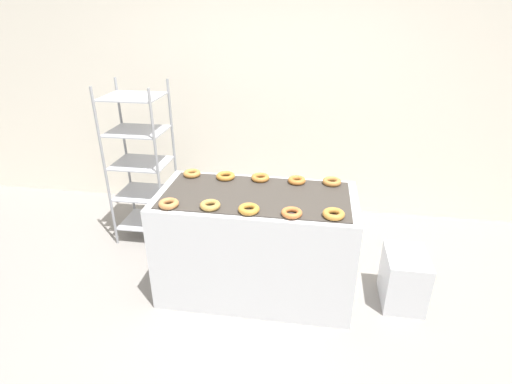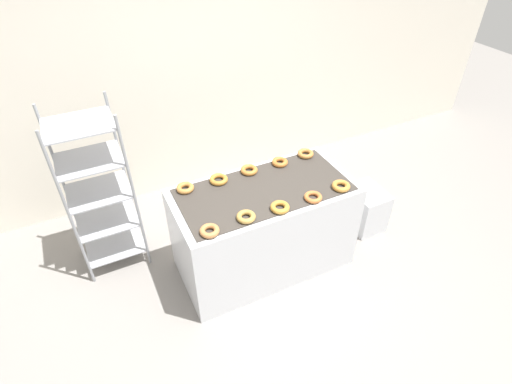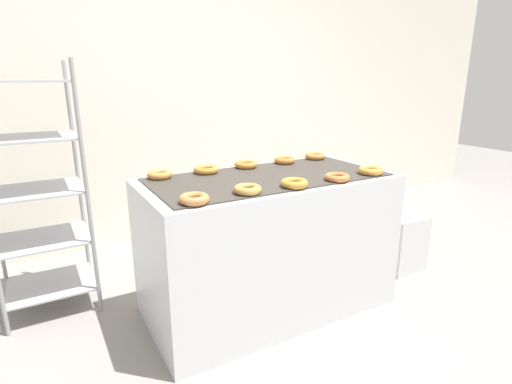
% 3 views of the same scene
% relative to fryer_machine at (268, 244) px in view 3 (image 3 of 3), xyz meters
% --- Properties ---
extents(ground_plane, '(14.00, 14.00, 0.00)m').
position_rel_fryer_machine_xyz_m(ground_plane, '(-0.00, -0.62, -0.42)').
color(ground_plane, gray).
extents(wall_back, '(8.00, 0.05, 2.80)m').
position_rel_fryer_machine_xyz_m(wall_back, '(-0.00, 1.51, 0.98)').
color(wall_back, silver).
rests_on(wall_back, ground_plane).
extents(fryer_machine, '(1.47, 0.73, 0.85)m').
position_rel_fryer_machine_xyz_m(fryer_machine, '(0.00, 0.00, 0.00)').
color(fryer_machine, silver).
rests_on(fryer_machine, ground_plane).
extents(baking_rack_cart, '(0.52, 0.45, 1.50)m').
position_rel_fryer_machine_xyz_m(baking_rack_cart, '(-1.19, 0.67, 0.34)').
color(baking_rack_cart, gray).
rests_on(baking_rack_cart, ground_plane).
extents(glaze_bin, '(0.31, 0.40, 0.42)m').
position_rel_fryer_machine_xyz_m(glaze_bin, '(1.14, 0.02, -0.21)').
color(glaze_bin, silver).
rests_on(glaze_bin, ground_plane).
extents(donut_near_leftmost, '(0.14, 0.14, 0.04)m').
position_rel_fryer_machine_xyz_m(donut_near_leftmost, '(-0.57, -0.27, 0.45)').
color(donut_near_leftmost, '#B2743F').
rests_on(donut_near_leftmost, fryer_machine).
extents(donut_near_left, '(0.14, 0.14, 0.04)m').
position_rel_fryer_machine_xyz_m(donut_near_left, '(-0.28, -0.25, 0.45)').
color(donut_near_left, '#A8803E').
rests_on(donut_near_left, fryer_machine).
extents(donut_near_center, '(0.15, 0.15, 0.04)m').
position_rel_fryer_machine_xyz_m(donut_near_center, '(-0.01, -0.27, 0.45)').
color(donut_near_center, '#B67D2F').
rests_on(donut_near_center, fryer_machine).
extents(donut_near_right, '(0.14, 0.14, 0.04)m').
position_rel_fryer_machine_xyz_m(donut_near_right, '(0.28, -0.27, 0.44)').
color(donut_near_right, '#BD6933').
rests_on(donut_near_right, fryer_machine).
extents(donut_near_rightmost, '(0.15, 0.15, 0.04)m').
position_rel_fryer_machine_xyz_m(donut_near_rightmost, '(0.55, -0.25, 0.45)').
color(donut_near_rightmost, '#B77C33').
rests_on(donut_near_rightmost, fryer_machine).
extents(donut_far_leftmost, '(0.14, 0.14, 0.04)m').
position_rel_fryer_machine_xyz_m(donut_far_leftmost, '(-0.57, 0.27, 0.45)').
color(donut_far_leftmost, '#B27738').
rests_on(donut_far_leftmost, fryer_machine).
extents(donut_far_left, '(0.15, 0.15, 0.04)m').
position_rel_fryer_machine_xyz_m(donut_far_left, '(-0.29, 0.26, 0.45)').
color(donut_far_left, '#B0742C').
rests_on(donut_far_left, fryer_machine).
extents(donut_far_center, '(0.14, 0.14, 0.04)m').
position_rel_fryer_machine_xyz_m(donut_far_center, '(-0.01, 0.27, 0.45)').
color(donut_far_center, '#B16F2E').
rests_on(donut_far_center, fryer_machine).
extents(donut_far_right, '(0.14, 0.14, 0.04)m').
position_rel_fryer_machine_xyz_m(donut_far_right, '(0.28, 0.26, 0.45)').
color(donut_far_right, '#B3692C').
rests_on(donut_far_right, fryer_machine).
extents(donut_far_rightmost, '(0.14, 0.14, 0.04)m').
position_rel_fryer_machine_xyz_m(donut_far_rightmost, '(0.55, 0.28, 0.45)').
color(donut_far_rightmost, '#AB6F34').
rests_on(donut_far_rightmost, fryer_machine).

